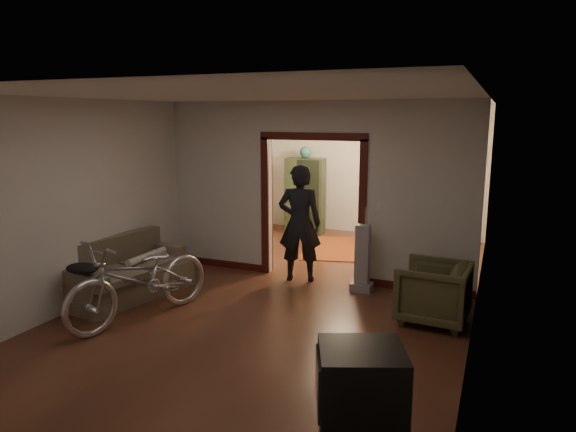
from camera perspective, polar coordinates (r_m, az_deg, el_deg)
The scene contains 23 objects.
floor at distance 7.72m, azimuth 0.86°, elevation -8.37°, with size 5.00×8.50×0.01m, color #3C1D13.
ceiling at distance 7.28m, azimuth 0.93°, elevation 12.88°, with size 5.00×8.50×0.01m, color white.
wall_back at distance 11.40m, azimuth 8.86°, elevation 5.08°, with size 5.00×0.02×2.80m, color beige.
wall_left at distance 8.60m, azimuth -14.78°, elevation 2.90°, with size 0.02×8.50×2.80m, color beige.
wall_right at distance 6.87m, azimuth 20.67°, elevation 0.53°, with size 0.02×8.50×2.80m, color beige.
partition_wall at distance 8.07m, azimuth 2.87°, elevation 2.73°, with size 5.00×0.14×2.80m, color beige.
door_casing at distance 8.11m, azimuth 2.85°, elevation 0.63°, with size 1.74×0.20×2.32m, color #3C110D.
far_window at distance 11.20m, azimuth 12.33°, elevation 5.62°, with size 0.98×0.06×1.28m, color black.
chandelier at distance 9.65m, azimuth 6.50°, elevation 9.72°, with size 0.24×0.24×0.24m, color #FFE0A5.
light_switch at distance 7.73m, azimuth 10.01°, elevation 1.08°, with size 0.08×0.01×0.12m, color silver.
sofa at distance 7.75m, azimuth -17.32°, elevation -5.53°, with size 0.83×1.84×0.85m, color brown.
rolled_paper at distance 7.88m, azimuth -15.41°, elevation -4.34°, with size 0.10×0.10×0.83m, color beige.
jacket at distance 7.00m, azimuth -21.89°, elevation -5.42°, with size 0.44×0.33×0.13m, color black.
bicycle at distance 6.80m, azimuth -16.06°, elevation -6.70°, with size 0.73×2.08×1.09m, color silver.
armchair at distance 6.78m, azimuth 15.81°, elevation -8.15°, with size 0.83×0.85×0.77m, color #474428.
crt_tv at distance 3.77m, azimuth 8.16°, elevation -17.87°, with size 0.59×0.52×0.50m, color black.
vacuum at distance 7.67m, azimuth 8.26°, elevation -4.66°, with size 0.31×0.25×1.01m, color gray.
person at distance 8.00m, azimuth 1.31°, elevation -0.82°, with size 0.67×0.44×1.84m, color black.
oriental_rug at distance 10.15m, azimuth 5.84°, elevation -3.59°, with size 1.43×1.88×0.01m, color maroon.
locker at distance 11.29m, azimuth 1.93°, elevation 2.24°, with size 0.83×0.46×1.66m, color #283620.
globe at distance 11.18m, azimuth 1.96°, elevation 7.86°, with size 0.26×0.26×0.26m, color #1E5972.
desk at distance 10.82m, azimuth 13.30°, elevation -1.15°, with size 0.89×0.50×0.66m, color black.
desk_chair at distance 10.47m, azimuth 9.91°, elevation -0.55°, with size 0.43×0.43×0.97m, color black.
Camera 1 is at (2.69, -6.76, 2.58)m, focal length 32.00 mm.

